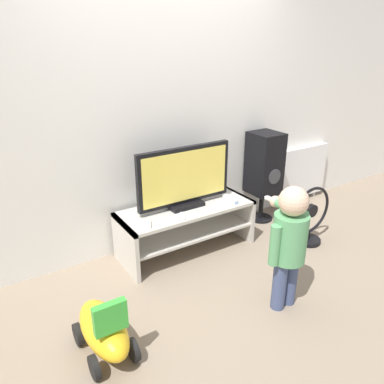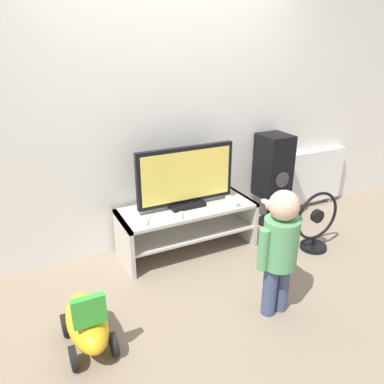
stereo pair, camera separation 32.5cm
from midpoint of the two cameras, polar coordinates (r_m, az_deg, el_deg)
ground_plane at (r=3.46m, az=3.87°, el=-10.66°), size 16.00×16.00×0.00m
wall_back at (r=3.47m, az=-0.53°, el=12.66°), size 10.00×0.06×2.60m
tv_stand at (r=3.50m, az=1.92°, el=-4.50°), size 1.27×0.50×0.45m
television at (r=3.35m, az=1.83°, el=2.13°), size 0.93×0.20×0.56m
game_console at (r=3.54m, az=8.88°, el=-1.46°), size 0.05×0.19×0.04m
remote_primary at (r=3.14m, az=-4.08°, el=-4.64°), size 0.09×0.13×0.03m
remote_secondary at (r=3.24m, az=1.20°, el=-3.70°), size 0.09×0.13×0.03m
child at (r=2.72m, az=16.58°, el=-7.56°), size 0.37×0.53×0.96m
speaker_tower at (r=4.04m, az=14.51°, el=3.56°), size 0.29×0.33×0.99m
floor_fan at (r=3.77m, az=20.77°, el=-4.67°), size 0.48×0.25×0.59m
ride_on_toy at (r=2.60m, az=-12.11°, el=-18.95°), size 0.29×0.58×0.48m
radiator at (r=4.72m, az=20.09°, el=2.23°), size 0.81×0.08×0.69m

